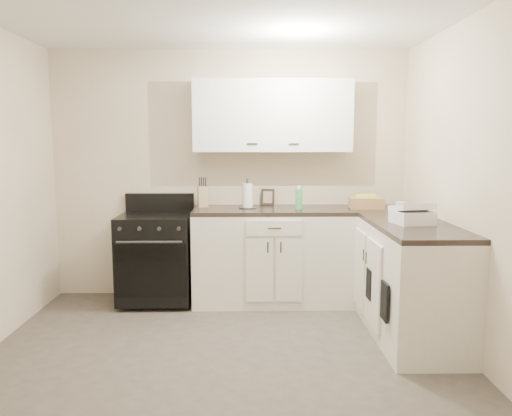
{
  "coord_description": "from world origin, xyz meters",
  "views": [
    {
      "loc": [
        0.17,
        -3.33,
        1.59
      ],
      "look_at": [
        0.25,
        0.85,
        1.03
      ],
      "focal_mm": 35.0,
      "sensor_mm": 36.0,
      "label": 1
    }
  ],
  "objects_px": {
    "paper_towel": "(247,196)",
    "countertop_grill": "(412,217)",
    "stove": "(156,257)",
    "wicker_basket": "(366,203)",
    "knife_block": "(203,197)"
  },
  "relations": [
    {
      "from": "paper_towel",
      "to": "countertop_grill",
      "type": "height_order",
      "value": "paper_towel"
    },
    {
      "from": "stove",
      "to": "countertop_grill",
      "type": "bearing_deg",
      "value": -22.45
    },
    {
      "from": "paper_towel",
      "to": "countertop_grill",
      "type": "relative_size",
      "value": 0.86
    },
    {
      "from": "stove",
      "to": "paper_towel",
      "type": "distance_m",
      "value": 1.08
    },
    {
      "from": "stove",
      "to": "paper_towel",
      "type": "bearing_deg",
      "value": 2.84
    },
    {
      "from": "wicker_basket",
      "to": "paper_towel",
      "type": "bearing_deg",
      "value": 178.46
    },
    {
      "from": "knife_block",
      "to": "stove",
      "type": "bearing_deg",
      "value": -174.77
    },
    {
      "from": "knife_block",
      "to": "countertop_grill",
      "type": "height_order",
      "value": "knife_block"
    },
    {
      "from": "paper_towel",
      "to": "wicker_basket",
      "type": "bearing_deg",
      "value": -1.54
    },
    {
      "from": "wicker_basket",
      "to": "stove",
      "type": "bearing_deg",
      "value": -179.63
    },
    {
      "from": "knife_block",
      "to": "wicker_basket",
      "type": "xyz_separation_m",
      "value": [
        1.61,
        -0.14,
        -0.05
      ]
    },
    {
      "from": "stove",
      "to": "knife_block",
      "type": "relative_size",
      "value": 4.07
    },
    {
      "from": "knife_block",
      "to": "paper_towel",
      "type": "xyz_separation_m",
      "value": [
        0.45,
        -0.11,
        0.02
      ]
    },
    {
      "from": "paper_towel",
      "to": "wicker_basket",
      "type": "distance_m",
      "value": 1.17
    },
    {
      "from": "wicker_basket",
      "to": "countertop_grill",
      "type": "distance_m",
      "value": 0.94
    }
  ]
}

